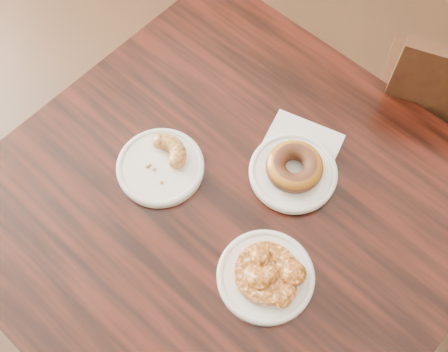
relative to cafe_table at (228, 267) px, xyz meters
The scene contains 9 objects.
floor 0.43m from the cafe_table, 108.22° to the left, with size 5.00×5.00×0.00m, color black.
cafe_table is the anchor object (origin of this frame).
napkin 0.42m from the cafe_table, 72.40° to the left, with size 0.14×0.14×0.00m, color silver.
plate_donut 0.41m from the cafe_table, 59.38° to the left, with size 0.17×0.17×0.01m, color white.
plate_cruller 0.41m from the cafe_table, behind, with size 0.17×0.17×0.01m, color white.
plate_fritter 0.41m from the cafe_table, 33.49° to the right, with size 0.17×0.17×0.01m, color white.
glazed_donut 0.43m from the cafe_table, 59.38° to the left, with size 0.11×0.11×0.04m, color brown.
apple_fritter 0.43m from the cafe_table, 33.49° to the right, with size 0.15×0.15×0.04m, color #412207, non-canonical shape.
cruller_fragment 0.43m from the cafe_table, behind, with size 0.10×0.10×0.03m, color brown, non-canonical shape.
Camera 1 is at (0.28, -0.56, 1.71)m, focal length 45.00 mm.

